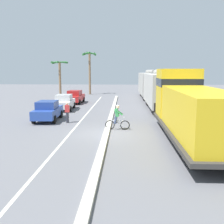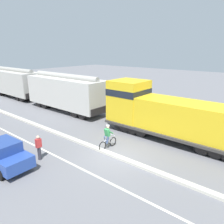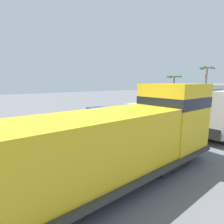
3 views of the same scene
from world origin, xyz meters
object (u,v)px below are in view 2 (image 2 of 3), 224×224
Objects in this scene: locomotive at (166,116)px; hopper_car_middle at (14,82)px; hopper_car_lead at (66,93)px; pedestrian_by_cars at (39,147)px; parked_car_blue at (3,154)px; cyclist at (108,137)px.

locomotive is 23.76m from hopper_car_middle.
pedestrian_by_cars is (-8.35, -7.73, -1.23)m from hopper_car_lead.
hopper_car_middle is (0.00, 23.76, 0.28)m from locomotive.
pedestrian_by_cars is (-8.35, -19.33, -1.23)m from hopper_car_middle.
parked_car_blue and pedestrian_by_cars have the same top height.
cyclist is (-4.37, 2.19, -0.98)m from locomotive.
locomotive is 1.10× the size of hopper_car_middle.
hopper_car_lead is 12.29m from parked_car_blue.
hopper_car_lead and hopper_car_middle have the same top height.
hopper_car_middle is 22.04m from cyclist.
parked_car_blue is at bearing 152.18° from locomotive.
locomotive is at bearing -27.82° from parked_car_blue.
hopper_car_lead is 1.00× the size of hopper_car_middle.
hopper_car_middle is (0.00, 11.60, 0.00)m from hopper_car_lead.
hopper_car_lead reaches higher than parked_car_blue.
locomotive is at bearing -90.00° from hopper_car_lead.
hopper_car_middle reaches higher than parked_car_blue.
hopper_car_middle is 6.54× the size of pedestrian_by_cars.
parked_car_blue is (-10.17, 5.37, -0.98)m from locomotive.
hopper_car_middle is at bearing 78.55° from cyclist.
locomotive is 11.54m from parked_car_blue.
pedestrian_by_cars is (-3.98, 2.24, 0.03)m from cyclist.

